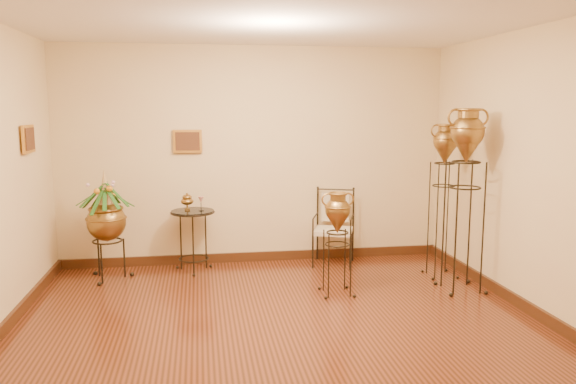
{
  "coord_description": "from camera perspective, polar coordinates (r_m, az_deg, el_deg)",
  "views": [
    {
      "loc": [
        -0.71,
        -4.74,
        2.03
      ],
      "look_at": [
        0.25,
        1.3,
        1.1
      ],
      "focal_mm": 35.0,
      "sensor_mm": 36.0,
      "label": 1
    }
  ],
  "objects": [
    {
      "name": "ground",
      "position": [
        5.2,
        -0.49,
        -14.31
      ],
      "size": [
        5.0,
        5.0,
        0.0
      ],
      "primitive_type": "plane",
      "color": "maroon",
      "rests_on": "ground"
    },
    {
      "name": "room_shell",
      "position": [
        4.81,
        -0.6,
        5.1
      ],
      "size": [
        5.02,
        5.02,
        2.81
      ],
      "color": "beige",
      "rests_on": "ground"
    },
    {
      "name": "amphora_tall",
      "position": [
        6.93,
        15.47,
        -0.66
      ],
      "size": [
        0.47,
        0.47,
        1.85
      ],
      "rotation": [
        0.0,
        0.0,
        0.37
      ],
      "color": "black",
      "rests_on": "ground"
    },
    {
      "name": "amphora_mid",
      "position": [
        6.44,
        17.48,
        -0.67
      ],
      "size": [
        0.59,
        0.59,
        2.04
      ],
      "rotation": [
        0.0,
        0.0,
        -0.37
      ],
      "color": "black",
      "rests_on": "ground"
    },
    {
      "name": "amphora_short",
      "position": [
        6.12,
        5.02,
        -5.18
      ],
      "size": [
        0.4,
        0.4,
        1.15
      ],
      "rotation": [
        0.0,
        0.0,
        0.17
      ],
      "color": "black",
      "rests_on": "ground"
    },
    {
      "name": "planter_urn",
      "position": [
        6.93,
        -17.99,
        -2.43
      ],
      "size": [
        0.94,
        0.94,
        1.34
      ],
      "rotation": [
        0.0,
        0.0,
        0.41
      ],
      "color": "black",
      "rests_on": "ground"
    },
    {
      "name": "armchair",
      "position": [
        7.26,
        4.64,
        -3.65
      ],
      "size": [
        0.69,
        0.66,
        0.97
      ],
      "rotation": [
        0.0,
        0.0,
        -0.34
      ],
      "color": "black",
      "rests_on": "ground"
    },
    {
      "name": "side_table",
      "position": [
        7.08,
        -9.61,
        -4.78
      ],
      "size": [
        0.7,
        0.7,
        0.97
      ],
      "rotation": [
        0.0,
        0.0,
        0.43
      ],
      "color": "black",
      "rests_on": "ground"
    }
  ]
}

